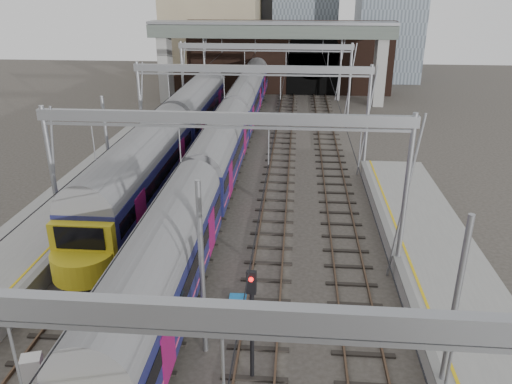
# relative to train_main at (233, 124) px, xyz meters

# --- Properties ---
(tracks) EXTENTS (14.40, 80.00, 0.22)m
(tracks) POSITION_rel_train_main_xyz_m (2.00, -11.75, -2.39)
(tracks) COLOR #4C3828
(tracks) RESTS_ON ground
(overhead_line) EXTENTS (16.80, 80.00, 8.00)m
(overhead_line) POSITION_rel_train_main_xyz_m (2.00, -5.26, 4.16)
(overhead_line) COLOR gray
(overhead_line) RESTS_ON ground
(retaining_wall) EXTENTS (28.00, 2.75, 9.00)m
(retaining_wall) POSITION_rel_train_main_xyz_m (3.40, 25.18, 1.92)
(retaining_wall) COLOR black
(retaining_wall) RESTS_ON ground
(overbridge) EXTENTS (28.00, 3.00, 9.25)m
(overbridge) POSITION_rel_train_main_xyz_m (2.00, 19.25, 4.86)
(overbridge) COLOR gray
(overbridge) RESTS_ON ground
(train_main) EXTENTS (2.67, 61.83, 4.64)m
(train_main) POSITION_rel_train_main_xyz_m (0.00, 0.00, 0.00)
(train_main) COLOR black
(train_main) RESTS_ON ground
(train_second) EXTENTS (2.98, 34.44, 5.06)m
(train_second) POSITION_rel_train_main_xyz_m (-4.00, -4.23, 0.18)
(train_second) COLOR black
(train_second) RESTS_ON ground
(signal_near_centre) EXTENTS (0.33, 0.45, 4.49)m
(signal_near_centre) POSITION_rel_train_main_xyz_m (3.91, -26.10, 0.45)
(signal_near_centre) COLOR black
(signal_near_centre) RESTS_ON ground
(relay_cabinet) EXTENTS (0.81, 0.74, 1.34)m
(relay_cabinet) POSITION_rel_train_main_xyz_m (-3.52, -27.18, -1.74)
(relay_cabinet) COLOR silver
(relay_cabinet) RESTS_ON ground
(equip_cover_b) EXTENTS (1.07, 0.89, 0.11)m
(equip_cover_b) POSITION_rel_train_main_xyz_m (2.99, -23.45, -2.36)
(equip_cover_b) COLOR #1C7FD2
(equip_cover_b) RESTS_ON ground
(equip_cover_c) EXTENTS (0.83, 0.59, 0.10)m
(equip_cover_c) POSITION_rel_train_main_xyz_m (2.86, -21.27, -2.36)
(equip_cover_c) COLOR #1C7FD2
(equip_cover_c) RESTS_ON ground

